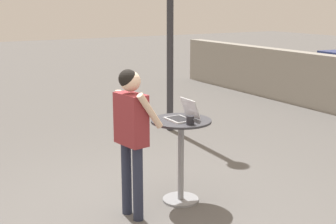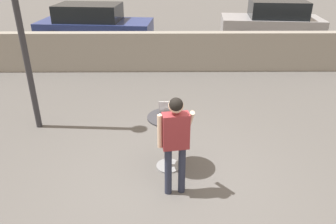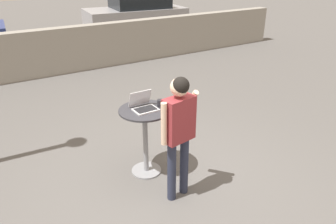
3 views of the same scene
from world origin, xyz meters
name	(u,v)px [view 1 (image 1 of 3)]	position (x,y,z in m)	size (l,w,h in m)	color
ground_plane	(145,213)	(0.00, 0.00, 0.00)	(50.00, 50.00, 0.00)	#5B5956
cafe_table	(181,147)	(-0.10, 0.53, 0.66)	(0.69, 0.69, 0.99)	gray
laptop	(183,115)	(-0.10, 0.55, 1.04)	(0.31, 0.31, 0.23)	silver
coffee_mug	(190,120)	(0.13, 0.51, 1.03)	(0.12, 0.09, 0.10)	#232328
standing_person	(131,126)	(0.00, -0.15, 1.02)	(0.53, 0.40, 1.63)	#282D42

